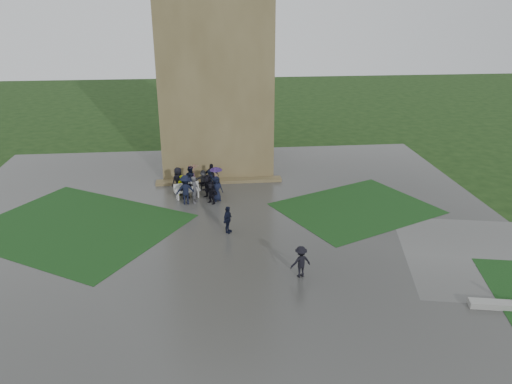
{
  "coord_description": "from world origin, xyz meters",
  "views": [
    {
      "loc": [
        -0.7,
        -23.2,
        12.56
      ],
      "look_at": [
        2.16,
        5.46,
        1.2
      ],
      "focal_mm": 35.0,
      "sensor_mm": 36.0,
      "label": 1
    }
  ],
  "objects": [
    {
      "name": "lawn_inset_left",
      "position": [
        -8.5,
        4.0,
        0.03
      ],
      "size": [
        14.1,
        13.46,
        0.01
      ],
      "primitive_type": "cube",
      "rotation": [
        0.0,
        0.0,
        -0.56
      ],
      "color": "#113312",
      "rests_on": "plaza"
    },
    {
      "name": "pedestrian_mid",
      "position": [
        0.24,
        2.37,
        0.81
      ],
      "size": [
        0.89,
        1.07,
        1.59
      ],
      "primitive_type": "imported",
      "rotation": [
        0.0,
        0.0,
        1.1
      ],
      "color": "black",
      "rests_on": "plaza"
    },
    {
      "name": "visitor_cluster",
      "position": [
        -1.45,
        7.9,
        0.99
      ],
      "size": [
        3.57,
        3.7,
        2.57
      ],
      "color": "black",
      "rests_on": "plaza"
    },
    {
      "name": "tower_plinth",
      "position": [
        0.0,
        10.6,
        0.13
      ],
      "size": [
        9.0,
        0.8,
        0.22
      ],
      "primitive_type": "cube",
      "color": "brown",
      "rests_on": "plaza"
    },
    {
      "name": "plaza",
      "position": [
        0.0,
        2.0,
        0.01
      ],
      "size": [
        34.0,
        34.0,
        0.02
      ],
      "primitive_type": "cube",
      "color": "#343432",
      "rests_on": "ground"
    },
    {
      "name": "pedestrian_near",
      "position": [
        3.48,
        -2.74,
        0.81
      ],
      "size": [
        1.13,
        0.8,
        1.58
      ],
      "primitive_type": "imported",
      "rotation": [
        0.0,
        0.0,
        3.43
      ],
      "color": "black",
      "rests_on": "plaza"
    },
    {
      "name": "ground",
      "position": [
        0.0,
        0.0,
        0.0
      ],
      "size": [
        120.0,
        120.0,
        0.0
      ],
      "primitive_type": "plane",
      "color": "black"
    },
    {
      "name": "tower",
      "position": [
        0.0,
        15.0,
        9.0
      ],
      "size": [
        8.0,
        8.0,
        18.0
      ],
      "primitive_type": "cube",
      "color": "brown",
      "rests_on": "ground"
    },
    {
      "name": "bench",
      "position": [
        -2.2,
        7.91,
        0.53
      ],
      "size": [
        1.79,
        1.01,
        0.99
      ],
      "rotation": [
        0.0,
        0.0,
        0.3
      ],
      "color": "beige",
      "rests_on": "plaza"
    },
    {
      "name": "lawn_inset_right",
      "position": [
        8.5,
        5.0,
        0.03
      ],
      "size": [
        11.12,
        10.15,
        0.01
      ],
      "primitive_type": "cube",
      "rotation": [
        0.0,
        0.0,
        0.44
      ],
      "color": "#113312",
      "rests_on": "plaza"
    }
  ]
}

